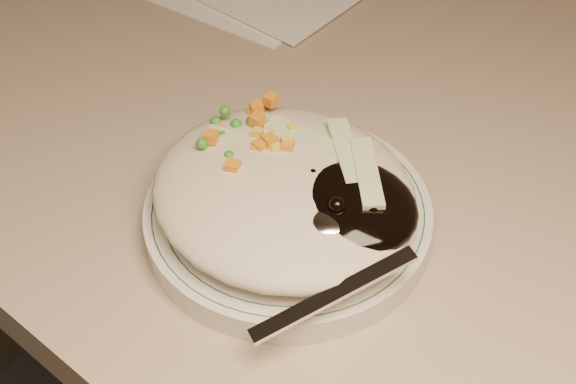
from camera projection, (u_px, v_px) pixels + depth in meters
The scene contains 4 objects.
desk at pixel (448, 298), 0.80m from camera, with size 1.40×0.70×0.74m.
plate at pixel (288, 217), 0.59m from camera, with size 0.21×0.21×0.02m, color silver.
plate_rim at pixel (288, 208), 0.58m from camera, with size 0.20×0.20×0.00m.
meal at pixel (292, 190), 0.56m from camera, with size 0.21×0.19×0.05m.
Camera 1 is at (0.19, 0.90, 1.18)m, focal length 50.00 mm.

